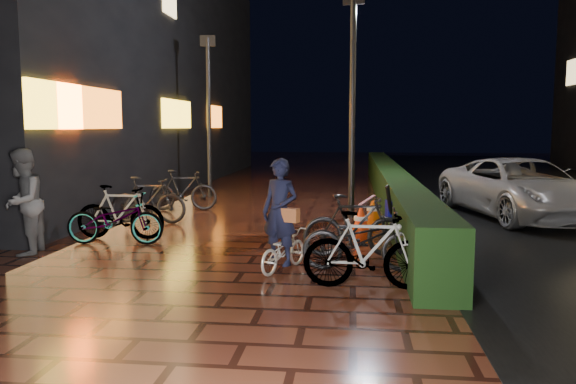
# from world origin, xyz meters

# --- Properties ---
(ground) EXTENTS (80.00, 80.00, 0.00)m
(ground) POSITION_xyz_m (0.00, 0.00, 0.00)
(ground) COLOR #381911
(ground) RESTS_ON ground
(hedge) EXTENTS (0.70, 20.00, 1.00)m
(hedge) POSITION_xyz_m (3.30, 8.00, 0.50)
(hedge) COLOR black
(hedge) RESTS_ON ground
(bystander_person) EXTENTS (0.86, 1.01, 1.83)m
(bystander_person) POSITION_xyz_m (-3.41, 0.20, 0.92)
(bystander_person) COLOR #5E5E60
(bystander_person) RESTS_ON ground
(van) EXTENTS (3.50, 5.56, 1.43)m
(van) POSITION_xyz_m (6.26, 5.28, 0.72)
(van) COLOR #A5A5AA
(van) RESTS_ON ground
(storefront_block) EXTENTS (12.09, 22.00, 9.00)m
(storefront_block) POSITION_xyz_m (-9.50, 11.50, 4.50)
(storefront_block) COLOR black
(storefront_block) RESTS_ON ground
(lamp_post_hedge) EXTENTS (0.51, 0.20, 5.37)m
(lamp_post_hedge) POSITION_xyz_m (2.18, 4.80, 2.96)
(lamp_post_hedge) COLOR black
(lamp_post_hedge) RESTS_ON ground
(lamp_post_sf) EXTENTS (0.48, 0.15, 4.98)m
(lamp_post_sf) POSITION_xyz_m (-2.26, 8.47, 2.74)
(lamp_post_sf) COLOR black
(lamp_post_sf) RESTS_ON ground
(cyclist) EXTENTS (0.89, 1.27, 1.73)m
(cyclist) POSITION_xyz_m (1.14, -0.41, 0.64)
(cyclist) COLOR silver
(cyclist) RESTS_ON ground
(traffic_barrier) EXTENTS (0.75, 1.78, 0.73)m
(traffic_barrier) POSITION_xyz_m (2.51, 2.75, 0.36)
(traffic_barrier) COLOR #FF3C0D
(traffic_barrier) RESTS_ON ground
(cart_assembly) EXTENTS (0.65, 0.67, 1.13)m
(cart_assembly) POSITION_xyz_m (3.06, 2.07, 0.58)
(cart_assembly) COLOR black
(cart_assembly) RESTS_ON ground
(parked_bikes_storefront) EXTENTS (2.04, 5.10, 1.07)m
(parked_bikes_storefront) POSITION_xyz_m (-2.30, 2.90, 0.52)
(parked_bikes_storefront) COLOR black
(parked_bikes_storefront) RESTS_ON ground
(parked_bikes_hedge) EXTENTS (1.97, 2.51, 1.07)m
(parked_bikes_hedge) POSITION_xyz_m (2.35, -0.25, 0.51)
(parked_bikes_hedge) COLOR black
(parked_bikes_hedge) RESTS_ON ground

